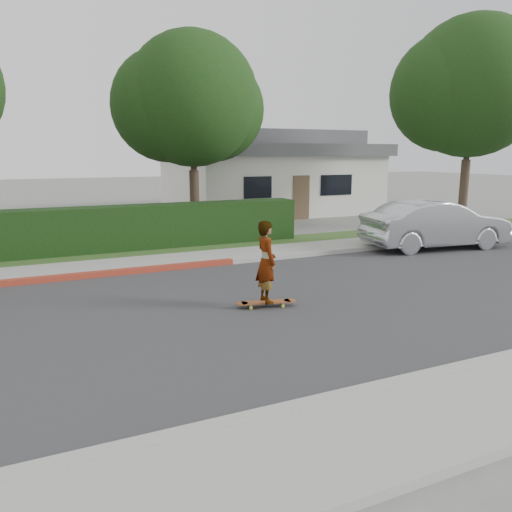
% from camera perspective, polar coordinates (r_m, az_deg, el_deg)
% --- Properties ---
extents(ground, '(120.00, 120.00, 0.00)m').
position_cam_1_polar(ground, '(10.41, 0.56, -5.90)').
color(ground, slate).
rests_on(ground, ground).
extents(road, '(60.00, 8.00, 0.01)m').
position_cam_1_polar(road, '(10.41, 0.56, -5.88)').
color(road, '#2D2D30').
rests_on(road, ground).
extents(curb_near, '(60.00, 0.20, 0.15)m').
position_cam_1_polar(curb_near, '(7.15, 15.20, -14.16)').
color(curb_near, '#9E9E99').
rests_on(curb_near, ground).
extents(sidewalk_near, '(60.00, 1.60, 0.12)m').
position_cam_1_polar(sidewalk_near, '(6.58, 20.42, -17.05)').
color(sidewalk_near, gray).
rests_on(sidewalk_near, ground).
extents(curb_far, '(60.00, 0.20, 0.15)m').
position_cam_1_polar(curb_far, '(14.08, -6.59, -0.99)').
color(curb_far, '#9E9E99').
rests_on(curb_far, ground).
extents(sidewalk_far, '(60.00, 1.60, 0.12)m').
position_cam_1_polar(sidewalk_far, '(14.92, -7.67, -0.36)').
color(sidewalk_far, gray).
rests_on(sidewalk_far, ground).
extents(planting_strip, '(60.00, 1.60, 0.10)m').
position_cam_1_polar(planting_strip, '(16.43, -9.32, 0.66)').
color(planting_strip, '#2D4C1E').
rests_on(planting_strip, ground).
extents(hedge, '(15.00, 1.00, 1.50)m').
position_cam_1_polar(hedge, '(16.39, -20.13, 2.56)').
color(hedge, black).
rests_on(hedge, ground).
extents(tree_center, '(5.66, 4.84, 7.44)m').
position_cam_1_polar(tree_center, '(19.12, -7.52, 16.86)').
color(tree_center, '#33261C').
rests_on(tree_center, ground).
extents(tree_right, '(6.32, 5.60, 8.56)m').
position_cam_1_polar(tree_right, '(23.05, 23.07, 16.96)').
color(tree_right, '#33261C').
rests_on(tree_right, ground).
extents(house, '(10.60, 8.60, 4.30)m').
position_cam_1_polar(house, '(27.83, 1.40, 9.51)').
color(house, beige).
rests_on(house, ground).
extents(skateboard, '(1.29, 0.53, 0.12)m').
position_cam_1_polar(skateboard, '(10.38, 1.16, -5.32)').
color(skateboard, gold).
rests_on(skateboard, ground).
extents(skateboarder, '(0.44, 0.64, 1.69)m').
position_cam_1_polar(skateboarder, '(10.16, 1.18, -0.67)').
color(skateboarder, white).
rests_on(skateboarder, skateboard).
extents(car_silver, '(5.11, 2.34, 1.62)m').
position_cam_1_polar(car_silver, '(17.72, 19.86, 3.41)').
color(car_silver, '#B2B3B9').
rests_on(car_silver, ground).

